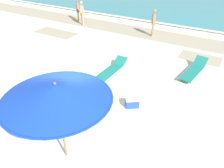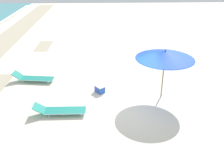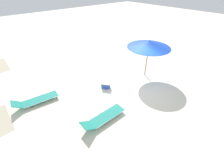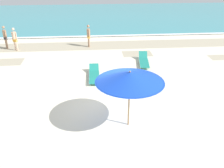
# 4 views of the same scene
# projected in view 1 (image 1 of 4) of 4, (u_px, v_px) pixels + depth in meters

# --- Properties ---
(ground_plane) EXTENTS (60.00, 60.00, 0.16)m
(ground_plane) POSITION_uv_depth(u_px,v_px,m) (77.00, 113.00, 8.05)
(ground_plane) COLOR beige
(ocean_water) EXTENTS (60.00, 18.30, 0.07)m
(ocean_water) POSITION_uv_depth(u_px,v_px,m) (200.00, 4.00, 23.21)
(ocean_water) COLOR teal
(ocean_water) RESTS_ON ground_plane
(beach_umbrella) EXTENTS (2.72, 2.72, 2.48)m
(beach_umbrella) POSITION_uv_depth(u_px,v_px,m) (56.00, 92.00, 5.16)
(beach_umbrella) COLOR #9E7547
(beach_umbrella) RESTS_ON ground_plane
(sun_lounger_under_umbrella) EXTENTS (0.88, 2.29, 0.52)m
(sun_lounger_under_umbrella) POSITION_uv_depth(u_px,v_px,m) (194.00, 70.00, 10.27)
(sun_lounger_under_umbrella) COLOR #1E8475
(sun_lounger_under_umbrella) RESTS_ON ground_plane
(sun_lounger_beside_umbrella) EXTENTS (0.64, 2.27, 0.48)m
(sun_lounger_beside_umbrella) POSITION_uv_depth(u_px,v_px,m) (111.00, 70.00, 10.29)
(sun_lounger_beside_umbrella) COLOR #1E8475
(sun_lounger_beside_umbrella) RESTS_ON ground_plane
(beachgoer_wading_adult) EXTENTS (0.41, 0.29, 1.76)m
(beachgoer_wading_adult) POSITION_uv_depth(u_px,v_px,m) (82.00, 12.00, 16.41)
(beachgoer_wading_adult) COLOR beige
(beachgoer_wading_adult) RESTS_ON ground_plane
(beachgoer_shoreline_child) EXTENTS (0.32, 0.38, 1.76)m
(beachgoer_shoreline_child) POSITION_uv_depth(u_px,v_px,m) (78.00, 9.00, 17.23)
(beachgoer_shoreline_child) COLOR #A37A5B
(beachgoer_shoreline_child) RESTS_ON ground_plane
(beachgoer_strolling_adult) EXTENTS (0.27, 0.44, 1.76)m
(beachgoer_strolling_adult) POSITION_uv_depth(u_px,v_px,m) (154.00, 21.00, 14.33)
(beachgoer_strolling_adult) COLOR #A37A5B
(beachgoer_strolling_adult) RESTS_ON ground_plane
(cooler_box) EXTENTS (0.61, 0.58, 0.37)m
(cooler_box) POSITION_uv_depth(u_px,v_px,m) (132.00, 102.00, 8.18)
(cooler_box) COLOR blue
(cooler_box) RESTS_ON ground_plane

